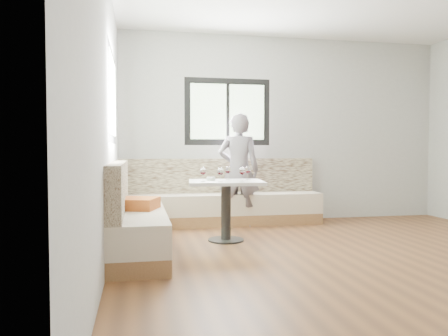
# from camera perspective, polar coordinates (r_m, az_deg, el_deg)

# --- Properties ---
(room) EXTENTS (5.01, 5.01, 2.81)m
(room) POSITION_cam_1_polar(r_m,az_deg,el_deg) (4.56, 17.05, 6.44)
(room) COLOR brown
(room) RESTS_ON ground
(banquette) EXTENTS (2.90, 2.80, 0.95)m
(banquette) POSITION_cam_1_polar(r_m,az_deg,el_deg) (5.64, -4.64, -5.25)
(banquette) COLOR #94673F
(banquette) RESTS_ON ground
(table) EXTENTS (0.94, 0.77, 0.72)m
(table) POSITION_cam_1_polar(r_m,az_deg,el_deg) (5.18, 0.25, -3.64)
(table) COLOR black
(table) RESTS_ON ground
(person) EXTENTS (0.66, 0.53, 1.59)m
(person) POSITION_cam_1_polar(r_m,az_deg,el_deg) (6.17, 1.93, -0.26)
(person) COLOR slate
(person) RESTS_ON ground
(olive_ramekin) EXTENTS (0.11, 0.11, 0.04)m
(olive_ramekin) POSITION_cam_1_polar(r_m,az_deg,el_deg) (5.18, -1.72, -1.41)
(olive_ramekin) COLOR white
(olive_ramekin) RESTS_ON table
(wine_glass_a) EXTENTS (0.08, 0.08, 0.17)m
(wine_glass_a) POSITION_cam_1_polar(r_m,az_deg,el_deg) (4.99, -2.74, -0.45)
(wine_glass_a) COLOR white
(wine_glass_a) RESTS_ON table
(wine_glass_b) EXTENTS (0.08, 0.08, 0.17)m
(wine_glass_b) POSITION_cam_1_polar(r_m,az_deg,el_deg) (4.95, -0.46, -0.48)
(wine_glass_b) COLOR white
(wine_glass_b) RESTS_ON table
(wine_glass_c) EXTENTS (0.08, 0.08, 0.17)m
(wine_glass_c) POSITION_cam_1_polar(r_m,az_deg,el_deg) (5.03, 2.39, -0.43)
(wine_glass_c) COLOR white
(wine_glass_c) RESTS_ON table
(wine_glass_d) EXTENTS (0.08, 0.08, 0.17)m
(wine_glass_d) POSITION_cam_1_polar(r_m,az_deg,el_deg) (5.27, 0.52, -0.30)
(wine_glass_d) COLOR white
(wine_glass_d) RESTS_ON table
(wine_glass_e) EXTENTS (0.08, 0.08, 0.17)m
(wine_glass_e) POSITION_cam_1_polar(r_m,az_deg,el_deg) (5.31, 3.16, -0.28)
(wine_glass_e) COLOR white
(wine_glass_e) RESTS_ON table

